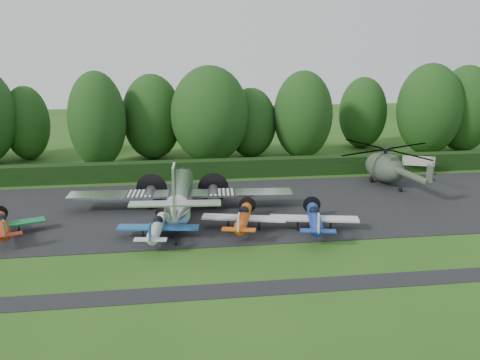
{
  "coord_description": "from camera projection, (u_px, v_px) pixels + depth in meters",
  "views": [
    {
      "loc": [
        -0.5,
        -36.1,
        15.57
      ],
      "look_at": [
        5.91,
        10.65,
        2.5
      ],
      "focal_mm": 40.0,
      "sensor_mm": 36.0,
      "label": 1
    }
  ],
  "objects": [
    {
      "name": "tree_11",
      "position": [
        210.0,
        115.0,
        64.85
      ],
      "size": [
        9.49,
        9.49,
        11.84
      ],
      "color": "black",
      "rests_on": "ground"
    },
    {
      "name": "transport_plane",
      "position": [
        181.0,
        194.0,
        47.07
      ],
      "size": [
        20.14,
        15.44,
        6.45
      ],
      "rotation": [
        0.0,
        0.0,
        0.08
      ],
      "color": "silver",
      "rests_on": "ground"
    },
    {
      "name": "helicopter",
      "position": [
        385.0,
        165.0,
        56.22
      ],
      "size": [
        12.08,
        14.15,
        3.89
      ],
      "rotation": [
        0.0,
        0.0,
        -0.15
      ],
      "color": "#374132",
      "rests_on": "ground"
    },
    {
      "name": "sign_board",
      "position": [
        418.0,
        162.0,
        60.72
      ],
      "size": [
        3.59,
        0.13,
        2.02
      ],
      "rotation": [
        0.0,
        0.0,
        0.33
      ],
      "color": "#3F3326",
      "rests_on": "ground"
    },
    {
      "name": "tree_6",
      "position": [
        429.0,
        109.0,
        69.53
      ],
      "size": [
        8.41,
        8.41,
        11.84
      ],
      "color": "black",
      "rests_on": "ground"
    },
    {
      "name": "light_plane_white",
      "position": [
        157.0,
        227.0,
        41.28
      ],
      "size": [
        6.35,
        6.68,
        2.44
      ],
      "rotation": [
        0.0,
        0.0,
        0.15
      ],
      "color": "silver",
      "rests_on": "ground"
    },
    {
      "name": "hedgerow",
      "position": [
        174.0,
        179.0,
        58.74
      ],
      "size": [
        90.0,
        1.6,
        2.0
      ],
      "primitive_type": "cube",
      "color": "black",
      "rests_on": "ground"
    },
    {
      "name": "apron",
      "position": [
        176.0,
        211.0,
        48.23
      ],
      "size": [
        70.0,
        18.0,
        0.01
      ],
      "primitive_type": "cube",
      "color": "black",
      "rests_on": "ground"
    },
    {
      "name": "tree_5",
      "position": [
        97.0,
        120.0,
        62.47
      ],
      "size": [
        6.74,
        6.74,
        11.38
      ],
      "color": "black",
      "rests_on": "ground"
    },
    {
      "name": "tree_3",
      "position": [
        363.0,
        113.0,
        73.58
      ],
      "size": [
        6.53,
        6.53,
        9.76
      ],
      "color": "black",
      "rests_on": "ground"
    },
    {
      "name": "light_plane_blue",
      "position": [
        315.0,
        218.0,
        42.88
      ],
      "size": [
        7.15,
        7.52,
        2.75
      ],
      "rotation": [
        0.0,
        0.0,
        0.2
      ],
      "color": "navy",
      "rests_on": "ground"
    },
    {
      "name": "taxiway_verge",
      "position": [
        182.0,
        294.0,
        32.96
      ],
      "size": [
        70.0,
        2.0,
        0.0
      ],
      "primitive_type": "cube",
      "color": "black",
      "rests_on": "ground"
    },
    {
      "name": "tree_10",
      "position": [
        303.0,
        115.0,
        67.19
      ],
      "size": [
        7.42,
        7.42,
        11.07
      ],
      "color": "black",
      "rests_on": "ground"
    },
    {
      "name": "tree_4",
      "position": [
        465.0,
        109.0,
        70.97
      ],
      "size": [
        7.55,
        7.55,
        11.52
      ],
      "color": "black",
      "rests_on": "ground"
    },
    {
      "name": "tree_0",
      "position": [
        152.0,
        117.0,
        66.83
      ],
      "size": [
        7.42,
        7.42,
        10.7
      ],
      "color": "black",
      "rests_on": "ground"
    },
    {
      "name": "ground",
      "position": [
        179.0,
        255.0,
        38.69
      ],
      "size": [
        160.0,
        160.0,
        0.0
      ],
      "primitive_type": "plane",
      "color": "#234B15",
      "rests_on": "ground"
    },
    {
      "name": "tree_8",
      "position": [
        251.0,
        123.0,
        68.14
      ],
      "size": [
        6.47,
        6.47,
        8.88
      ],
      "color": "black",
      "rests_on": "ground"
    },
    {
      "name": "tree_9",
      "position": [
        27.0,
        123.0,
        66.65
      ],
      "size": [
        5.67,
        5.67,
        9.27
      ],
      "color": "black",
      "rests_on": "ground"
    },
    {
      "name": "light_plane_red",
      "position": [
        2.0,
        225.0,
        41.73
      ],
      "size": [
        6.41,
        6.74,
        2.46
      ],
      "rotation": [
        0.0,
        0.0,
        -0.34
      ],
      "color": "#9C240E",
      "rests_on": "ground"
    },
    {
      "name": "light_plane_orange",
      "position": [
        243.0,
        218.0,
        43.17
      ],
      "size": [
        6.85,
        7.2,
        2.63
      ],
      "rotation": [
        0.0,
        0.0,
        0.25
      ],
      "color": "#C84D0B",
      "rests_on": "ground"
    }
  ]
}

